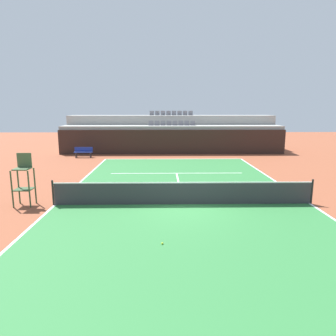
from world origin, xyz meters
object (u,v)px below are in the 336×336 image
object	(u,v)px
umpire_chair	(23,178)
tennis_net	(183,193)
tennis_ball_0	(162,243)
player_bench	(83,151)

from	to	relation	value
umpire_chair	tennis_net	bearing A→B (deg)	-0.48
tennis_ball_0	player_bench	bearing A→B (deg)	111.16
umpire_chair	player_bench	world-z (taller)	umpire_chair
tennis_ball_0	tennis_net	bearing A→B (deg)	77.27
tennis_ball_0	umpire_chair	bearing A→B (deg)	145.32
player_bench	tennis_ball_0	xyz separation A→B (m)	(6.55, -16.93, -0.46)
umpire_chair	tennis_ball_0	world-z (taller)	umpire_chair
umpire_chair	tennis_ball_0	size ratio (longest dim) A/B	33.33
tennis_net	tennis_ball_0	size ratio (longest dim) A/B	167.88
tennis_net	umpire_chair	xyz separation A→B (m)	(-6.70, 0.06, 0.68)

